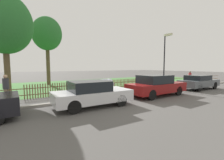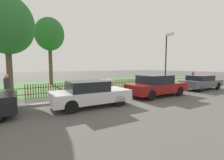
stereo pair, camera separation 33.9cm
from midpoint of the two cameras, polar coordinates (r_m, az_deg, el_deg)
ground_plane at (r=10.78m, az=5.98°, el=-6.05°), size 120.00×120.00×0.00m
kerb_stone at (r=10.85m, az=5.67°, el=-5.65°), size 40.29×0.20×0.12m
grass_strip at (r=18.03m, az=-9.82°, el=-1.57°), size 40.29×11.58×0.01m
park_fence at (r=12.77m, az=-0.66°, el=-2.13°), size 40.29×0.05×0.94m
parked_car_black_saloon at (r=7.94m, az=-7.08°, el=-5.06°), size 4.07×1.84×1.35m
parked_car_navy_estate at (r=11.07m, az=17.41°, el=-2.01°), size 4.56×1.87×1.49m
parked_car_red_compact at (r=15.88m, az=31.33°, el=-0.69°), size 4.23×1.73×1.30m
covered_motorcycle at (r=11.63m, az=-1.77°, el=-1.79°), size 1.94×0.89×1.14m
tree_behind_motorcycle at (r=13.68m, az=-34.57°, el=16.88°), size 3.69×3.69×7.23m
tree_mid_park at (r=19.21m, az=-22.21°, el=15.71°), size 3.25×3.25×7.67m
pedestrian_near_fence at (r=19.46m, az=28.86°, el=0.94°), size 0.38×0.38×1.56m
pedestrian_by_lamp at (r=10.73m, az=-34.36°, el=-2.02°), size 0.41×0.41×1.62m
street_lamp at (r=14.65m, az=20.84°, el=9.20°), size 0.20×0.79×5.00m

